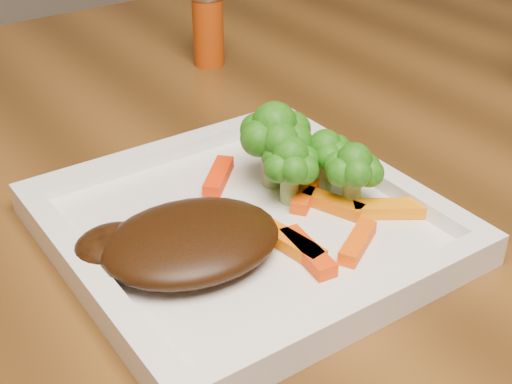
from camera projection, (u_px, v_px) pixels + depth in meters
plate at (245, 230)px, 0.54m from camera, size 0.27×0.27×0.01m
steak at (191, 241)px, 0.50m from camera, size 0.14×0.12×0.03m
broccoli_0 at (274, 146)px, 0.57m from camera, size 0.07×0.07×0.07m
broccoli_1 at (325, 154)px, 0.57m from camera, size 0.06×0.06×0.06m
broccoli_2 at (353, 174)px, 0.55m from camera, size 0.06×0.06×0.06m
broccoli_3 at (290, 167)px, 0.55m from camera, size 0.07×0.07×0.06m
carrot_0 at (358, 242)px, 0.51m from camera, size 0.05×0.04×0.01m
carrot_1 at (392, 209)px, 0.55m from camera, size 0.06×0.05×0.01m
carrot_2 at (290, 243)px, 0.51m from camera, size 0.02×0.06×0.01m
carrot_3 at (317, 163)px, 0.61m from camera, size 0.05×0.03×0.01m
carrot_4 at (219, 176)px, 0.59m from camera, size 0.05×0.05×0.01m
carrot_5 at (333, 204)px, 0.55m from camera, size 0.03×0.05×0.01m
carrot_6 at (306, 194)px, 0.57m from camera, size 0.05×0.04×0.01m
spice_shaker at (208, 27)px, 0.83m from camera, size 0.04×0.04×0.09m
carrot_7 at (308, 252)px, 0.50m from camera, size 0.02×0.06×0.01m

